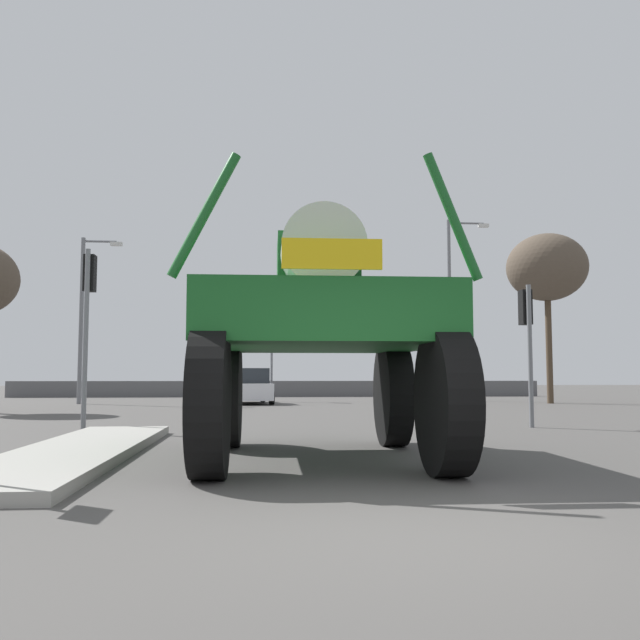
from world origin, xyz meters
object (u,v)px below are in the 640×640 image
Objects in this scene: oversize_sprayer at (319,333)px; traffic_signal_far_left at (197,344)px; streetlight_far_left at (85,310)px; traffic_signal_far_right at (272,338)px; traffic_signal_near_right at (527,324)px; streetlight_far_right at (453,299)px; traffic_signal_near_left at (88,298)px; bare_tree_right at (547,268)px; sedan_ahead at (248,387)px.

oversize_sprayer reaches higher than traffic_signal_far_left.
traffic_signal_far_right is at bearing 14.41° from streetlight_far_left.
streetlight_far_right is (2.99, 16.50, 2.46)m from traffic_signal_near_right.
traffic_signal_near_right is (5.49, 5.76, 0.62)m from oversize_sprayer.
traffic_signal_far_right is (4.42, 16.32, 0.03)m from traffic_signal_near_left.
traffic_signal_near_right is 0.92× the size of traffic_signal_far_left.
streetlight_far_left is at bearing -172.35° from streetlight_far_right.
streetlight_far_left reaches higher than traffic_signal_near_right.
traffic_signal_near_right is at bearing -70.40° from traffic_signal_far_right.
streetlight_far_left is at bearing 23.64° from oversize_sprayer.
bare_tree_right reaches higher than traffic_signal_near_left.
streetlight_far_left reaches higher than traffic_signal_near_left.
traffic_signal_far_right is at bearing 109.60° from traffic_signal_near_right.
oversize_sprayer is at bearing -67.18° from streetlight_far_left.
traffic_signal_near_right is 17.32m from traffic_signal_far_right.
traffic_signal_far_right is 0.46× the size of streetlight_far_right.
streetlight_far_right reaches higher than traffic_signal_near_right.
traffic_signal_far_left is at bearing 119.59° from traffic_signal_near_right.
traffic_signal_near_left is at bearing -179.94° from traffic_signal_near_right.
oversize_sprayer is 19.79m from sedan_ahead.
oversize_sprayer is 1.26× the size of sedan_ahead.
traffic_signal_far_left is 0.41× the size of streetlight_far_right.
oversize_sprayer is 7.98m from traffic_signal_near_right.
traffic_signal_far_left is (0.96, 16.33, -0.29)m from traffic_signal_near_left.
oversize_sprayer is at bearing -50.54° from traffic_signal_near_left.
traffic_signal_near_left is (-3.36, -13.96, 2.24)m from sedan_ahead.
traffic_signal_far_left reaches higher than traffic_signal_near_right.
traffic_signal_near_left is at bearing -141.67° from bare_tree_right.
streetlight_far_right is at bearing -82.97° from sedan_ahead.
traffic_signal_far_left is 0.51× the size of streetlight_far_left.
traffic_signal_far_left is at bearing 10.53° from oversize_sprayer.
bare_tree_right is at bearing 64.31° from traffic_signal_near_right.
oversize_sprayer is at bearing 176.50° from sedan_ahead.
traffic_signal_near_right is at bearing -161.29° from sedan_ahead.
traffic_signal_far_left is at bearing 86.64° from traffic_signal_near_left.
streetlight_far_left is at bearing 104.47° from traffic_signal_near_left.
oversize_sprayer is 1.32× the size of traffic_signal_far_right.
traffic_signal_near_right is at bearing -42.78° from oversize_sprayer.
oversize_sprayer is 0.61× the size of streetlight_far_right.
traffic_signal_far_right is at bearing -0.11° from traffic_signal_far_left.
traffic_signal_far_left is 12.46m from streetlight_far_right.
traffic_signal_far_left is 0.89× the size of traffic_signal_far_right.
traffic_signal_far_right reaches higher than oversize_sprayer.
traffic_signal_far_right reaches higher than traffic_signal_near_right.
traffic_signal_near_right is at bearing -60.41° from traffic_signal_far_left.
streetlight_far_right is at bearing 79.72° from traffic_signal_near_right.
sedan_ahead is 11.01m from streetlight_far_right.
traffic_signal_near_right is (6.87, -13.95, 1.74)m from sedan_ahead.
streetlight_far_left reaches higher than sedan_ahead.
streetlight_far_left is at bearing 176.57° from bare_tree_right.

